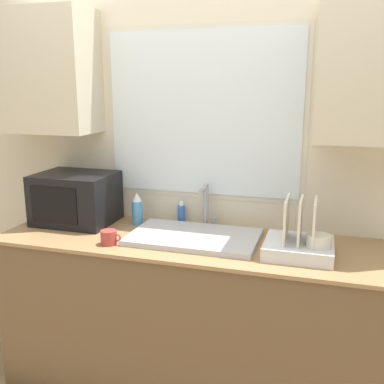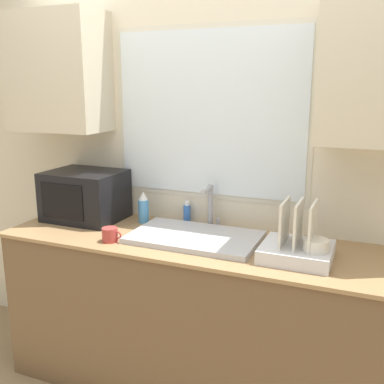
% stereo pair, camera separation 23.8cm
% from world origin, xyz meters
% --- Properties ---
extents(countertop, '(2.12, 0.67, 0.92)m').
position_xyz_m(countertop, '(0.00, 0.32, 0.46)').
color(countertop, brown).
rests_on(countertop, ground_plane).
extents(wall_back, '(6.00, 0.38, 2.60)m').
position_xyz_m(wall_back, '(0.00, 0.62, 1.43)').
color(wall_back, beige).
rests_on(wall_back, ground_plane).
extents(sink_basin, '(0.70, 0.43, 0.03)m').
position_xyz_m(sink_basin, '(0.04, 0.33, 0.93)').
color(sink_basin, '#B2B2B7').
rests_on(sink_basin, countertop).
extents(faucet, '(0.08, 0.15, 0.26)m').
position_xyz_m(faucet, '(0.04, 0.56, 1.07)').
color(faucet, '#99999E').
rests_on(faucet, countertop).
extents(microwave, '(0.46, 0.37, 0.31)m').
position_xyz_m(microwave, '(-0.75, 0.43, 1.07)').
color(microwave, black).
rests_on(microwave, countertop).
extents(dish_rack, '(0.34, 0.32, 0.29)m').
position_xyz_m(dish_rack, '(0.61, 0.26, 0.99)').
color(dish_rack, silver).
rests_on(dish_rack, countertop).
extents(spray_bottle, '(0.07, 0.07, 0.20)m').
position_xyz_m(spray_bottle, '(-0.38, 0.50, 1.01)').
color(spray_bottle, '#4C99D8').
rests_on(spray_bottle, countertop).
extents(soap_bottle, '(0.04, 0.04, 0.14)m').
position_xyz_m(soap_bottle, '(-0.12, 0.59, 0.98)').
color(soap_bottle, blue).
rests_on(soap_bottle, countertop).
extents(mug_near_sink, '(0.12, 0.09, 0.08)m').
position_xyz_m(mug_near_sink, '(-0.38, 0.12, 0.96)').
color(mug_near_sink, '#A53833').
rests_on(mug_near_sink, countertop).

